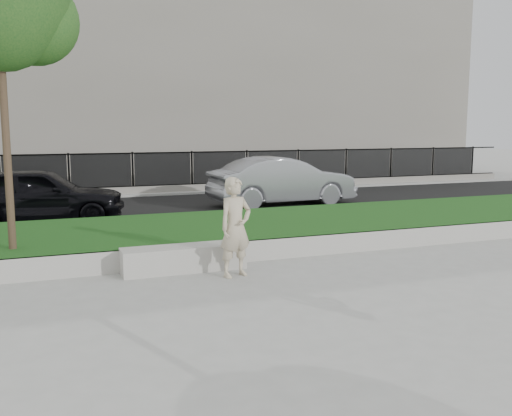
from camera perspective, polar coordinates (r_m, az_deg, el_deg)
name	(u,v)px	position (r m, az deg, el deg)	size (l,w,h in m)	color
ground	(279,274)	(9.93, 2.35, -6.59)	(90.00, 90.00, 0.00)	gray
grass_bank	(226,233)	(12.63, -3.05, -2.47)	(34.00, 4.00, 0.40)	#0D370F
grass_kerb	(258,250)	(10.82, 0.17, -4.26)	(34.00, 0.08, 0.40)	#9D9B93
street	(171,208)	(17.91, -8.50, 0.03)	(34.00, 7.00, 0.04)	black
far_pavement	(145,191)	(22.28, -11.03, 1.66)	(34.00, 3.00, 0.12)	gray
iron_fence	(150,181)	(21.25, -10.59, 2.67)	(32.00, 0.30, 1.50)	slate
building_facade	(117,75)	(29.17, -13.77, 12.80)	(34.00, 10.00, 10.00)	slate
stone_bench	(184,258)	(10.16, -7.22, -5.02)	(2.18, 0.54, 0.45)	#9D9B93
man	(235,227)	(9.61, -2.07, -1.93)	(0.62, 0.40, 1.69)	#BDAF91
book	(230,241)	(10.38, -2.64, -3.35)	(0.23, 0.17, 0.03)	beige
car_dark	(39,195)	(15.78, -20.88, 1.24)	(1.73, 4.29, 1.46)	black
car_silver	(282,181)	(18.14, 2.64, 2.71)	(1.62, 4.65, 1.53)	gray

